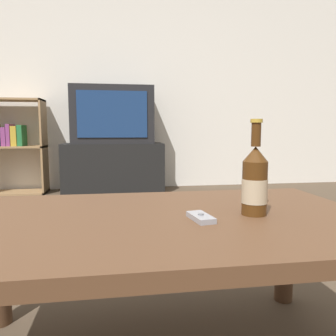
% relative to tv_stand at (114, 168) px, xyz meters
% --- Properties ---
extents(back_wall, '(8.00, 0.05, 2.60)m').
position_rel_tv_stand_xyz_m(back_wall, '(0.16, 0.29, 1.03)').
color(back_wall, silver).
rests_on(back_wall, ground_plane).
extents(coffee_table, '(1.18, 0.70, 0.44)m').
position_rel_tv_stand_xyz_m(coffee_table, '(0.16, -2.73, 0.11)').
color(coffee_table, brown).
rests_on(coffee_table, ground_plane).
extents(tv_stand, '(1.07, 0.44, 0.53)m').
position_rel_tv_stand_xyz_m(tv_stand, '(0.00, 0.00, 0.00)').
color(tv_stand, black).
rests_on(tv_stand, ground_plane).
extents(television, '(0.86, 0.42, 0.60)m').
position_rel_tv_stand_xyz_m(television, '(-0.00, -0.00, 0.57)').
color(television, black).
rests_on(television, tv_stand).
extents(bookshelf, '(0.59, 0.30, 1.00)m').
position_rel_tv_stand_xyz_m(bookshelf, '(-1.05, 0.08, 0.27)').
color(bookshelf, '#99754C').
rests_on(bookshelf, ground_plane).
extents(beer_bottle, '(0.07, 0.07, 0.26)m').
position_rel_tv_stand_xyz_m(beer_bottle, '(0.42, -2.75, 0.27)').
color(beer_bottle, '#47280F').
rests_on(beer_bottle, coffee_table).
extents(cell_phone, '(0.06, 0.10, 0.02)m').
position_rel_tv_stand_xyz_m(cell_phone, '(0.26, -2.79, 0.18)').
color(cell_phone, gray).
rests_on(cell_phone, coffee_table).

